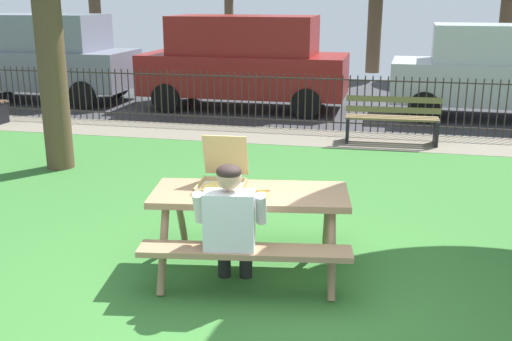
# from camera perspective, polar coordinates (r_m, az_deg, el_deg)

# --- Properties ---
(ground) EXTENTS (28.00, 11.03, 0.02)m
(ground) POSITION_cam_1_polar(r_m,az_deg,el_deg) (6.51, 4.54, -6.58)
(ground) COLOR #397632
(cobblestone_walkway) EXTENTS (28.00, 1.40, 0.01)m
(cobblestone_walkway) POSITION_cam_1_polar(r_m,az_deg,el_deg) (11.09, 8.05, 2.94)
(cobblestone_walkway) COLOR gray
(street_asphalt) EXTENTS (28.00, 7.61, 0.01)m
(street_asphalt) POSITION_cam_1_polar(r_m,az_deg,el_deg) (15.51, 9.43, 6.63)
(street_asphalt) COLOR #38383D
(picnic_table_foreground) EXTENTS (2.00, 1.73, 0.79)m
(picnic_table_foreground) POSITION_cam_1_polar(r_m,az_deg,el_deg) (5.61, -0.55, -3.68)
(picnic_table_foreground) COLOR #A17B59
(picnic_table_foreground) RESTS_ON ground
(pizza_box_open) EXTENTS (0.46, 0.53, 0.47)m
(pizza_box_open) POSITION_cam_1_polar(r_m,az_deg,el_deg) (5.67, -3.19, -0.68)
(pizza_box_open) COLOR tan
(pizza_box_open) RESTS_ON picnic_table_foreground
(pizza_slice_on_table) EXTENTS (0.22, 0.26, 0.02)m
(pizza_slice_on_table) POSITION_cam_1_polar(r_m,az_deg,el_deg) (5.49, 0.62, -2.18)
(pizza_slice_on_table) COLOR yellow
(pizza_slice_on_table) RESTS_ON picnic_table_foreground
(adult_at_table) EXTENTS (0.63, 0.63, 1.19)m
(adult_at_table) POSITION_cam_1_polar(r_m,az_deg,el_deg) (5.14, -2.41, -4.91)
(adult_at_table) COLOR black
(adult_at_table) RESTS_ON ground
(iron_fence_streetside) EXTENTS (22.13, 0.03, 1.07)m
(iron_fence_streetside) POSITION_cam_1_polar(r_m,az_deg,el_deg) (11.67, 8.44, 6.33)
(iron_fence_streetside) COLOR #2D2823
(iron_fence_streetside) RESTS_ON ground
(park_bench_center) EXTENTS (1.61, 0.51, 0.85)m
(park_bench_center) POSITION_cam_1_polar(r_m,az_deg,el_deg) (10.84, 12.70, 4.66)
(park_bench_center) COLOR brown
(park_bench_center) RESTS_ON ground
(parked_car_left) EXTENTS (4.61, 1.98, 2.08)m
(parked_car_left) POSITION_cam_1_polar(r_m,az_deg,el_deg) (15.89, -19.78, 10.15)
(parked_car_left) COLOR gray
(parked_car_left) RESTS_ON ground
(parked_car_center) EXTENTS (4.61, 1.98, 2.08)m
(parked_car_center) POSITION_cam_1_polar(r_m,az_deg,el_deg) (13.88, -1.12, 10.34)
(parked_car_center) COLOR maroon
(parked_car_center) RESTS_ON ground
(parked_car_right) EXTENTS (4.47, 2.06, 1.94)m
(parked_car_right) POSITION_cam_1_polar(r_m,az_deg,el_deg) (13.69, 21.97, 8.73)
(parked_car_right) COLOR silver
(parked_car_right) RESTS_ON ground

